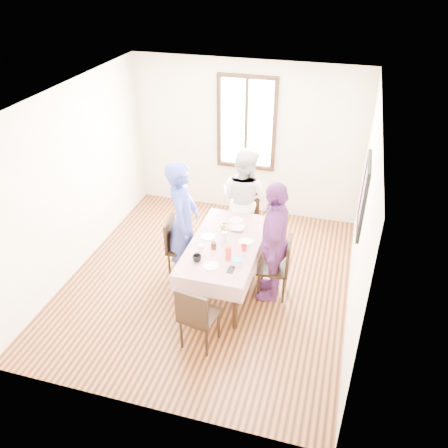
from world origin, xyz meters
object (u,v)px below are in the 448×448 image
at_px(chair_left, 183,248).
at_px(person_far, 244,201).
at_px(person_left, 183,222).
at_px(chair_far, 244,221).
at_px(chair_right, 273,267).
at_px(dining_table, 225,266).
at_px(chair_near, 200,315).
at_px(person_right, 274,242).

xyz_separation_m(chair_left, person_far, (0.68, 0.95, 0.39)).
bearing_deg(person_left, chair_far, -43.65).
bearing_deg(chair_far, chair_right, 118.41).
bearing_deg(chair_far, person_far, 86.00).
distance_m(dining_table, chair_left, 0.70).
height_order(chair_left, chair_near, same).
xyz_separation_m(chair_far, chair_near, (0.00, -2.24, 0.00)).
relative_size(dining_table, chair_near, 1.79).
relative_size(person_left, person_right, 1.04).
bearing_deg(chair_near, dining_table, 98.73).
distance_m(person_far, person_right, 1.24).
bearing_deg(dining_table, chair_left, 167.32).
bearing_deg(dining_table, person_right, 4.41).
distance_m(chair_near, person_left, 1.50).
xyz_separation_m(chair_left, person_left, (0.02, -0.00, 0.45)).
bearing_deg(dining_table, chair_right, 4.29).
relative_size(chair_near, person_far, 0.54).
distance_m(dining_table, chair_far, 1.12).
bearing_deg(chair_right, person_right, 86.58).
bearing_deg(person_left, chair_right, -103.67).
relative_size(chair_right, person_right, 0.52).
distance_m(dining_table, person_far, 1.19).
xyz_separation_m(chair_far, person_far, (0.00, -0.02, 0.39)).
bearing_deg(person_right, dining_table, -90.62).
distance_m(chair_left, chair_right, 1.36).
height_order(chair_left, person_far, person_far).
bearing_deg(person_left, dining_table, -112.34).
relative_size(chair_right, chair_far, 1.00).
height_order(dining_table, chair_left, chair_left).
bearing_deg(chair_right, chair_far, 28.98).
bearing_deg(chair_right, chair_near, 146.48).
bearing_deg(chair_far, dining_table, 86.00).
xyz_separation_m(dining_table, person_left, (-0.66, 0.15, 0.53)).
bearing_deg(chair_near, chair_far, 98.73).
relative_size(dining_table, chair_right, 1.79).
height_order(dining_table, chair_near, chair_near).
xyz_separation_m(chair_far, person_right, (0.66, -1.07, 0.42)).
bearing_deg(chair_right, person_far, 29.49).
distance_m(chair_far, person_right, 1.32).
relative_size(chair_far, person_right, 0.52).
bearing_deg(chair_right, dining_table, 90.87).
height_order(chair_right, person_far, person_far).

